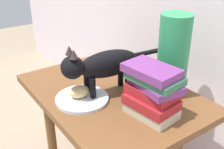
{
  "coord_description": "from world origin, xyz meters",
  "views": [
    {
      "loc": [
        0.84,
        -0.59,
        1.13
      ],
      "look_at": [
        0.0,
        0.0,
        0.61
      ],
      "focal_mm": 44.85,
      "sensor_mm": 36.0,
      "label": 1
    }
  ],
  "objects_px": {
    "plate": "(82,99)",
    "book_stack": "(153,91)",
    "bread_roll": "(79,92)",
    "cat": "(102,65)",
    "candle_jar": "(134,70)",
    "side_table": "(112,107)",
    "tv_remote": "(107,62)",
    "green_vase": "(173,56)"
  },
  "relations": [
    {
      "from": "cat",
      "to": "book_stack",
      "type": "xyz_separation_m",
      "value": [
        0.22,
        0.07,
        -0.04
      ]
    },
    {
      "from": "plate",
      "to": "bread_roll",
      "type": "relative_size",
      "value": 2.66
    },
    {
      "from": "candle_jar",
      "to": "tv_remote",
      "type": "height_order",
      "value": "candle_jar"
    },
    {
      "from": "plate",
      "to": "cat",
      "type": "xyz_separation_m",
      "value": [
        0.0,
        0.09,
        0.13
      ]
    },
    {
      "from": "green_vase",
      "to": "tv_remote",
      "type": "distance_m",
      "value": 0.43
    },
    {
      "from": "bread_roll",
      "to": "tv_remote",
      "type": "distance_m",
      "value": 0.37
    },
    {
      "from": "plate",
      "to": "book_stack",
      "type": "height_order",
      "value": "book_stack"
    },
    {
      "from": "bread_roll",
      "to": "green_vase",
      "type": "relative_size",
      "value": 0.24
    },
    {
      "from": "candle_jar",
      "to": "tv_remote",
      "type": "relative_size",
      "value": 0.57
    },
    {
      "from": "side_table",
      "to": "cat",
      "type": "xyz_separation_m",
      "value": [
        -0.01,
        -0.04,
        0.21
      ]
    },
    {
      "from": "bread_roll",
      "to": "cat",
      "type": "bearing_deg",
      "value": 84.4
    },
    {
      "from": "plate",
      "to": "cat",
      "type": "height_order",
      "value": "cat"
    },
    {
      "from": "bread_roll",
      "to": "candle_jar",
      "type": "bearing_deg",
      "value": 96.37
    },
    {
      "from": "plate",
      "to": "green_vase",
      "type": "distance_m",
      "value": 0.4
    },
    {
      "from": "plate",
      "to": "bread_roll",
      "type": "xyz_separation_m",
      "value": [
        -0.01,
        -0.01,
        0.03
      ]
    },
    {
      "from": "side_table",
      "to": "green_vase",
      "type": "relative_size",
      "value": 2.31
    },
    {
      "from": "side_table",
      "to": "book_stack",
      "type": "distance_m",
      "value": 0.28
    },
    {
      "from": "bread_roll",
      "to": "green_vase",
      "type": "distance_m",
      "value": 0.4
    },
    {
      "from": "cat",
      "to": "candle_jar",
      "type": "xyz_separation_m",
      "value": [
        -0.04,
        0.21,
        -0.09
      ]
    },
    {
      "from": "side_table",
      "to": "candle_jar",
      "type": "distance_m",
      "value": 0.2
    },
    {
      "from": "candle_jar",
      "to": "tv_remote",
      "type": "distance_m",
      "value": 0.19
    },
    {
      "from": "cat",
      "to": "candle_jar",
      "type": "height_order",
      "value": "cat"
    },
    {
      "from": "side_table",
      "to": "green_vase",
      "type": "xyz_separation_m",
      "value": [
        0.15,
        0.19,
        0.24
      ]
    },
    {
      "from": "plate",
      "to": "tv_remote",
      "type": "distance_m",
      "value": 0.37
    },
    {
      "from": "book_stack",
      "to": "tv_remote",
      "type": "height_order",
      "value": "book_stack"
    },
    {
      "from": "cat",
      "to": "green_vase",
      "type": "height_order",
      "value": "green_vase"
    },
    {
      "from": "side_table",
      "to": "bread_roll",
      "type": "height_order",
      "value": "bread_roll"
    },
    {
      "from": "book_stack",
      "to": "side_table",
      "type": "bearing_deg",
      "value": -173.65
    },
    {
      "from": "book_stack",
      "to": "bread_roll",
      "type": "bearing_deg",
      "value": -143.98
    },
    {
      "from": "cat",
      "to": "plate",
      "type": "bearing_deg",
      "value": -91.7
    },
    {
      "from": "plate",
      "to": "green_vase",
      "type": "relative_size",
      "value": 0.63
    },
    {
      "from": "bread_roll",
      "to": "book_stack",
      "type": "height_order",
      "value": "book_stack"
    },
    {
      "from": "plate",
      "to": "candle_jar",
      "type": "xyz_separation_m",
      "value": [
        -0.04,
        0.3,
        0.03
      ]
    },
    {
      "from": "plate",
      "to": "tv_remote",
      "type": "relative_size",
      "value": 1.42
    },
    {
      "from": "side_table",
      "to": "bread_roll",
      "type": "xyz_separation_m",
      "value": [
        -0.02,
        -0.15,
        0.12
      ]
    },
    {
      "from": "side_table",
      "to": "green_vase",
      "type": "bearing_deg",
      "value": 51.68
    },
    {
      "from": "plate",
      "to": "book_stack",
      "type": "distance_m",
      "value": 0.29
    },
    {
      "from": "cat",
      "to": "tv_remote",
      "type": "bearing_deg",
      "value": 141.65
    },
    {
      "from": "candle_jar",
      "to": "plate",
      "type": "bearing_deg",
      "value": -82.12
    },
    {
      "from": "cat",
      "to": "candle_jar",
      "type": "relative_size",
      "value": 5.62
    },
    {
      "from": "book_stack",
      "to": "plate",
      "type": "bearing_deg",
      "value": -144.33
    },
    {
      "from": "side_table",
      "to": "book_stack",
      "type": "xyz_separation_m",
      "value": [
        0.22,
        0.02,
        0.17
      ]
    }
  ]
}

